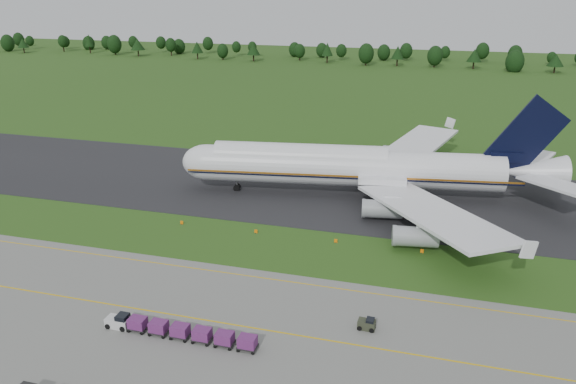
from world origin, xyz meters
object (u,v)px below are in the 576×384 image
(baggage_train, at_px, (177,330))
(aircraft, at_px, (358,167))
(utility_cart, at_px, (367,325))
(edge_markers, at_px, (295,236))

(baggage_train, bearing_deg, aircraft, 76.56)
(aircraft, relative_size, baggage_train, 3.88)
(aircraft, height_order, utility_cart, aircraft)
(edge_markers, bearing_deg, baggage_train, -101.16)
(baggage_train, height_order, utility_cart, baggage_train)
(utility_cart, relative_size, edge_markers, 0.05)
(aircraft, distance_m, baggage_train, 54.30)
(baggage_train, relative_size, edge_markers, 0.46)
(edge_markers, bearing_deg, aircraft, 73.50)
(baggage_train, relative_size, utility_cart, 8.97)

